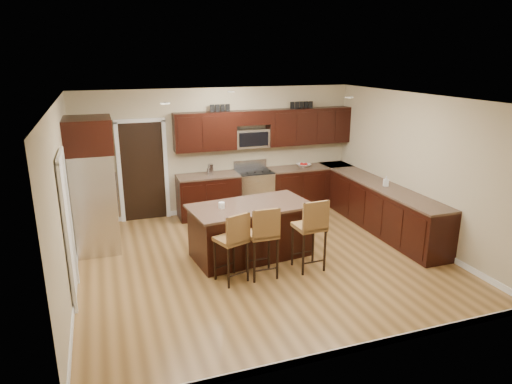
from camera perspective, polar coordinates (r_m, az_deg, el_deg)
name	(u,v)px	position (r m, az deg, el deg)	size (l,w,h in m)	color
floor	(263,259)	(7.86, 0.83, -8.42)	(6.00, 6.00, 0.00)	olive
ceiling	(263,99)	(7.15, 0.92, 11.57)	(6.00, 6.00, 0.00)	silver
wall_back	(220,151)	(9.95, -4.56, 5.11)	(6.00, 6.00, 0.00)	tan
wall_left	(64,202)	(7.00, -22.88, -1.15)	(5.50, 5.50, 0.00)	tan
wall_right	(417,169)	(8.85, 19.48, 2.74)	(5.50, 5.50, 0.00)	tan
base_cabinets	(324,199)	(9.66, 8.55, -0.83)	(4.02, 3.96, 0.92)	black
upper_cabinets	(268,127)	(10.02, 1.45, 8.09)	(4.00, 0.33, 0.80)	black
range	(254,191)	(10.08, -0.27, 0.16)	(0.76, 0.64, 1.11)	silver
microwave	(251,138)	(9.95, -0.57, 6.75)	(0.76, 0.31, 0.40)	silver
doorway	(143,172)	(9.74, -13.93, 2.48)	(0.85, 0.03, 2.06)	black
pantry_door	(67,231)	(6.82, -22.52, -4.51)	(0.03, 0.80, 2.04)	white
letter_decor	(261,106)	(9.91, 0.69, 10.65)	(2.20, 0.03, 0.15)	black
island	(250,232)	(7.85, -0.70, -5.04)	(2.14, 1.30, 0.92)	black
stool_left	(234,239)	(6.86, -2.83, -5.95)	(0.54, 0.54, 1.12)	olive
stool_mid	(263,234)	(6.98, 0.94, -5.28)	(0.44, 0.44, 1.17)	olive
stool_right	(311,227)	(7.26, 6.93, -4.32)	(0.47, 0.47, 1.20)	olive
refrigerator	(93,184)	(8.38, -19.70, 0.96)	(0.79, 0.94, 2.35)	silver
floor_mat	(272,225)	(9.37, 2.00, -4.14)	(1.01, 0.67, 0.01)	brown
fruit_bowl	(304,165)	(10.38, 5.98, 3.34)	(0.30, 0.30, 0.07)	silver
soap_bottle	(386,181)	(9.12, 15.94, 1.31)	(0.09, 0.09, 0.20)	#B2B2B2
canister_tall	(211,169)	(9.67, -5.70, 2.83)	(0.12, 0.12, 0.23)	silver
canister_short	(209,171)	(9.67, -5.85, 2.58)	(0.11, 0.11, 0.15)	silver
island_jar	(222,205)	(7.54, -4.32, -1.67)	(0.10, 0.10, 0.10)	white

